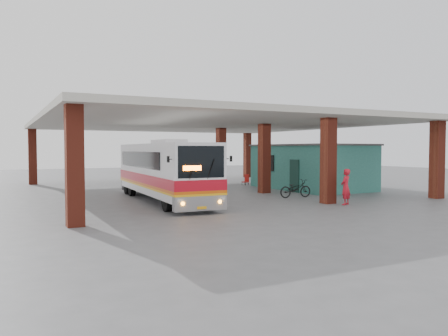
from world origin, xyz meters
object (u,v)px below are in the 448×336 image
(pedestrian, at_px, (346,187))
(red_chair, at_px, (246,180))
(motorcycle, at_px, (295,189))
(coach_bus, at_px, (164,171))

(pedestrian, height_order, red_chair, pedestrian)
(motorcycle, distance_m, red_chair, 9.16)
(coach_bus, xyz_separation_m, motorcycle, (7.23, -1.89, -1.10))
(motorcycle, bearing_deg, red_chair, -7.12)
(motorcycle, relative_size, pedestrian, 1.10)
(coach_bus, distance_m, pedestrian, 9.41)
(red_chair, bearing_deg, motorcycle, -120.78)
(motorcycle, height_order, pedestrian, pedestrian)
(motorcycle, xyz_separation_m, red_chair, (1.98, 8.95, -0.14))
(coach_bus, bearing_deg, red_chair, 40.50)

